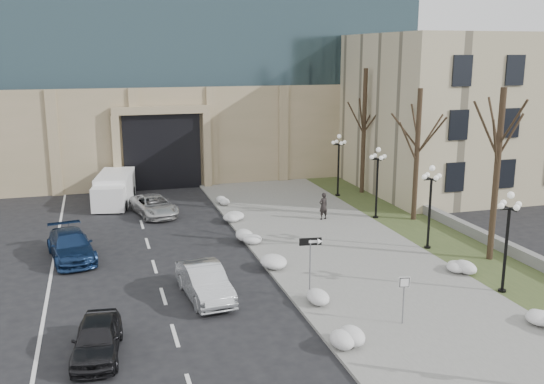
% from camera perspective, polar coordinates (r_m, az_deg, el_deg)
% --- Properties ---
extents(sidewalk, '(9.00, 40.00, 0.12)m').
position_cam_1_polar(sidewalk, '(33.96, 6.09, -5.27)').
color(sidewalk, gray).
rests_on(sidewalk, ground).
extents(curb, '(0.30, 40.00, 0.14)m').
position_cam_1_polar(curb, '(32.58, -1.29, -5.99)').
color(curb, gray).
rests_on(curb, ground).
extents(grass_strip, '(4.00, 40.00, 0.10)m').
position_cam_1_polar(grass_strip, '(36.84, 15.51, -4.23)').
color(grass_strip, '#3A4924').
rests_on(grass_strip, ground).
extents(stone_wall, '(0.50, 30.00, 0.70)m').
position_cam_1_polar(stone_wall, '(39.42, 16.50, -2.70)').
color(stone_wall, gray).
rests_on(stone_wall, ground).
extents(classical_building, '(22.00, 18.12, 12.00)m').
position_cam_1_polar(classical_building, '(53.77, 19.06, 7.37)').
color(classical_building, '#BDAF8E').
rests_on(classical_building, ground).
extents(car_a, '(2.05, 4.18, 1.37)m').
position_cam_1_polar(car_a, '(23.20, -16.14, -13.10)').
color(car_a, black).
rests_on(car_a, ground).
extents(car_b, '(2.08, 4.75, 1.52)m').
position_cam_1_polar(car_b, '(27.27, -6.35, -8.42)').
color(car_b, '#B6BABE').
rests_on(car_b, ground).
extents(car_c, '(2.90, 5.36, 1.48)m').
position_cam_1_polar(car_c, '(33.71, -18.40, -4.82)').
color(car_c, navy).
rests_on(car_c, ground).
extents(car_d, '(3.24, 5.20, 1.34)m').
position_cam_1_polar(car_d, '(41.20, -11.05, -1.26)').
color(car_d, '#BABABA').
rests_on(car_d, ground).
extents(car_e, '(1.94, 4.39, 1.47)m').
position_cam_1_polar(car_e, '(46.14, -15.15, 0.15)').
color(car_e, '#2C2B30').
rests_on(car_e, ground).
extents(pedestrian, '(0.74, 0.59, 1.76)m').
position_cam_1_polar(pedestrian, '(39.14, 4.85, -1.32)').
color(pedestrian, black).
rests_on(pedestrian, sidewalk).
extents(box_truck, '(3.35, 6.80, 2.07)m').
position_cam_1_polar(box_truck, '(45.07, -14.63, 0.22)').
color(box_truck, white).
rests_on(box_truck, ground).
extents(one_way_sign, '(1.04, 0.31, 2.80)m').
position_cam_1_polar(one_way_sign, '(26.67, 4.00, -5.32)').
color(one_way_sign, slate).
rests_on(one_way_sign, ground).
extents(keep_sign, '(0.44, 0.14, 2.09)m').
position_cam_1_polar(keep_sign, '(24.75, 12.32, -9.02)').
color(keep_sign, slate).
rests_on(keep_sign, ground).
extents(snow_clump_b, '(1.10, 1.60, 0.36)m').
position_cam_1_polar(snow_clump_b, '(23.05, 7.00, -13.90)').
color(snow_clump_b, silver).
rests_on(snow_clump_b, sidewalk).
extents(snow_clump_c, '(1.10, 1.60, 0.36)m').
position_cam_1_polar(snow_clump_c, '(26.52, 3.99, -10.08)').
color(snow_clump_c, silver).
rests_on(snow_clump_c, sidewalk).
extents(snow_clump_d, '(1.10, 1.60, 0.36)m').
position_cam_1_polar(snow_clump_d, '(30.69, 0.47, -6.75)').
color(snow_clump_d, silver).
rests_on(snow_clump_d, sidewalk).
extents(snow_clump_e, '(1.10, 1.60, 0.36)m').
position_cam_1_polar(snow_clump_e, '(34.70, -2.03, -4.38)').
color(snow_clump_e, silver).
rests_on(snow_clump_e, sidewalk).
extents(snow_clump_f, '(1.10, 1.60, 0.36)m').
position_cam_1_polar(snow_clump_f, '(38.88, -3.53, -2.47)').
color(snow_clump_f, silver).
rests_on(snow_clump_f, sidewalk).
extents(snow_clump_g, '(1.10, 1.60, 0.36)m').
position_cam_1_polar(snow_clump_g, '(43.15, -4.39, -0.91)').
color(snow_clump_g, silver).
rests_on(snow_clump_g, sidewalk).
extents(snow_clump_i, '(1.10, 1.60, 0.36)m').
position_cam_1_polar(snow_clump_i, '(31.23, 17.14, -7.01)').
color(snow_clump_i, silver).
rests_on(snow_clump_i, sidewalk).
extents(lamppost_a, '(1.18, 1.18, 4.76)m').
position_cam_1_polar(lamppost_a, '(28.79, 21.30, -3.23)').
color(lamppost_a, black).
rests_on(lamppost_a, ground).
extents(lamppost_b, '(1.18, 1.18, 4.76)m').
position_cam_1_polar(lamppost_b, '(33.96, 14.69, -0.35)').
color(lamppost_b, black).
rests_on(lamppost_b, ground).
extents(lamppost_c, '(1.18, 1.18, 4.76)m').
position_cam_1_polar(lamppost_c, '(39.53, 9.89, 1.76)').
color(lamppost_c, black).
rests_on(lamppost_c, ground).
extents(lamppost_d, '(1.18, 1.18, 4.76)m').
position_cam_1_polar(lamppost_d, '(45.35, 6.29, 3.32)').
color(lamppost_d, black).
rests_on(lamppost_d, ground).
extents(tree_near, '(3.20, 3.20, 9.00)m').
position_cam_1_polar(tree_near, '(32.63, 20.55, 3.64)').
color(tree_near, black).
rests_on(tree_near, ground).
extents(tree_mid, '(3.20, 3.20, 8.50)m').
position_cam_1_polar(tree_mid, '(39.29, 13.57, 5.11)').
color(tree_mid, black).
rests_on(tree_mid, ground).
extents(tree_far, '(3.20, 3.20, 9.50)m').
position_cam_1_polar(tree_far, '(46.27, 8.69, 7.29)').
color(tree_far, black).
rests_on(tree_far, ground).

